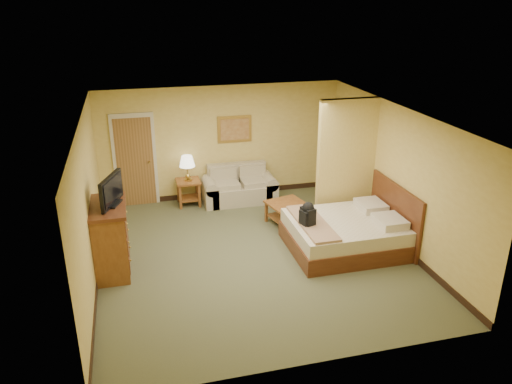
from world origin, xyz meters
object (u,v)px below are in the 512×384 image
object	(u,v)px
coffee_table	(287,209)
dresser	(111,238)
bed	(350,232)
loveseat	(239,190)

from	to	relation	value
coffee_table	dresser	world-z (taller)	dresser
coffee_table	bed	world-z (taller)	bed
coffee_table	dresser	distance (m)	3.63
coffee_table	dresser	size ratio (longest dim) A/B	0.72
loveseat	bed	bearing A→B (deg)	-61.18
loveseat	coffee_table	bearing A→B (deg)	-65.09
coffee_table	bed	size ratio (longest dim) A/B	0.41
loveseat	dresser	size ratio (longest dim) A/B	1.35
coffee_table	dresser	xyz separation A→B (m)	(-3.46, -1.05, 0.28)
loveseat	coffee_table	xyz separation A→B (m)	(0.68, -1.47, 0.06)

